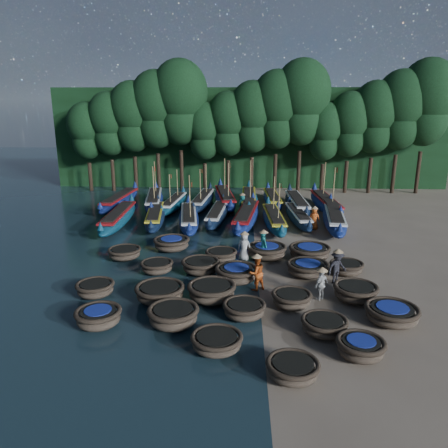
{
  "coord_description": "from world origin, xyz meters",
  "views": [
    {
      "loc": [
        -0.91,
        -22.68,
        8.87
      ],
      "look_at": [
        -1.96,
        3.71,
        1.3
      ],
      "focal_mm": 35.0,
      "sensor_mm": 36.0,
      "label": 1
    }
  ],
  "objects_px": {
    "long_boat_16": "(297,204)",
    "long_boat_9": "(120,200)",
    "long_boat_10": "(154,200)",
    "coracle_9": "(392,314)",
    "long_boat_4": "(217,215)",
    "fisherman_1": "(263,244)",
    "coracle_22": "(221,255)",
    "fisherman_2": "(256,272)",
    "coracle_4": "(361,347)",
    "coracle_12": "(212,291)",
    "coracle_17": "(236,273)",
    "long_boat_7": "(298,216)",
    "coracle_23": "(267,251)",
    "coracle_6": "(173,316)",
    "coracle_20": "(125,253)",
    "fisherman_0": "(244,245)",
    "coracle_13": "(292,299)",
    "coracle_16": "(201,266)",
    "long_boat_15": "(272,199)",
    "long_boat_8": "(334,218)",
    "fisherman_5": "(242,203)",
    "coracle_15": "(157,266)",
    "coracle_19": "(347,267)",
    "long_boat_17": "(326,203)",
    "coracle_2": "(217,342)",
    "fisherman_4": "(321,283)",
    "long_boat_13": "(225,198)",
    "fisherman_3": "(337,267)",
    "long_boat_5": "(246,217)",
    "coracle_5": "(98,317)",
    "long_boat_2": "(155,216)",
    "long_boat_12": "(203,200)",
    "long_boat_6": "(274,219)",
    "coracle_14": "(356,292)",
    "coracle_8": "(324,325)",
    "long_boat_14": "(249,199)",
    "long_boat_1": "(118,218)",
    "coracle_3": "(293,369)",
    "coracle_18": "(308,268)",
    "coracle_11": "(160,292)",
    "long_boat_11": "(174,203)"
  },
  "relations": [
    {
      "from": "long_boat_2",
      "to": "long_boat_11",
      "type": "relative_size",
      "value": 1.07
    },
    {
      "from": "fisherman_1",
      "to": "long_boat_5",
      "type": "bearing_deg",
      "value": -18.67
    },
    {
      "from": "coracle_16",
      "to": "long_boat_17",
      "type": "xyz_separation_m",
      "value": [
        9.06,
        13.88,
        0.18
      ]
    },
    {
      "from": "fisherman_5",
      "to": "long_boat_4",
      "type": "bearing_deg",
      "value": 170.62
    },
    {
      "from": "coracle_3",
      "to": "coracle_18",
      "type": "bearing_deg",
      "value": 78.77
    },
    {
      "from": "coracle_12",
      "to": "long_boat_15",
      "type": "xyz_separation_m",
      "value": [
        4.02,
        18.98,
        0.04
      ]
    },
    {
      "from": "coracle_20",
      "to": "long_boat_12",
      "type": "distance_m",
      "value": 13.31
    },
    {
      "from": "long_boat_8",
      "to": "coracle_23",
      "type": "bearing_deg",
      "value": -120.18
    },
    {
      "from": "coracle_19",
      "to": "coracle_20",
      "type": "bearing_deg",
      "value": 171.88
    },
    {
      "from": "long_boat_10",
      "to": "coracle_9",
      "type": "bearing_deg",
      "value": -63.55
    },
    {
      "from": "long_boat_6",
      "to": "fisherman_2",
      "type": "relative_size",
      "value": 4.2
    },
    {
      "from": "coracle_22",
      "to": "fisherman_2",
      "type": "xyz_separation_m",
      "value": [
        1.86,
        -3.66,
        0.52
      ]
    },
    {
      "from": "coracle_23",
      "to": "long_boat_10",
      "type": "bearing_deg",
      "value": 126.11
    },
    {
      "from": "coracle_15",
      "to": "coracle_20",
      "type": "bearing_deg",
      "value": 138.43
    },
    {
      "from": "coracle_14",
      "to": "coracle_5",
      "type": "bearing_deg",
      "value": -165.69
    },
    {
      "from": "coracle_16",
      "to": "coracle_22",
      "type": "height_order",
      "value": "coracle_16"
    },
    {
      "from": "long_boat_16",
      "to": "long_boat_9",
      "type": "bearing_deg",
      "value": 175.1
    },
    {
      "from": "coracle_8",
      "to": "long_boat_12",
      "type": "bearing_deg",
      "value": 107.54
    },
    {
      "from": "coracle_17",
      "to": "long_boat_7",
      "type": "xyz_separation_m",
      "value": [
        4.43,
        11.12,
        0.03
      ]
    },
    {
      "from": "long_boat_13",
      "to": "coracle_2",
      "type": "bearing_deg",
      "value": -96.69
    },
    {
      "from": "coracle_13",
      "to": "coracle_20",
      "type": "bearing_deg",
      "value": 147.46
    },
    {
      "from": "coracle_22",
      "to": "coracle_20",
      "type": "bearing_deg",
      "value": 177.75
    },
    {
      "from": "long_boat_9",
      "to": "long_boat_14",
      "type": "bearing_deg",
      "value": 9.09
    },
    {
      "from": "coracle_13",
      "to": "fisherman_3",
      "type": "distance_m",
      "value": 3.72
    },
    {
      "from": "coracle_13",
      "to": "coracle_23",
      "type": "height_order",
      "value": "coracle_23"
    },
    {
      "from": "coracle_5",
      "to": "coracle_16",
      "type": "distance_m",
      "value": 6.8
    },
    {
      "from": "coracle_4",
      "to": "coracle_12",
      "type": "bearing_deg",
      "value": 142.19
    },
    {
      "from": "coracle_5",
      "to": "long_boat_16",
      "type": "distance_m",
      "value": 22.14
    },
    {
      "from": "long_boat_7",
      "to": "coracle_6",
      "type": "bearing_deg",
      "value": -118.56
    },
    {
      "from": "coracle_2",
      "to": "fisherman_4",
      "type": "xyz_separation_m",
      "value": [
        4.52,
        4.4,
        0.46
      ]
    },
    {
      "from": "long_boat_5",
      "to": "long_boat_9",
      "type": "distance_m",
      "value": 11.82
    },
    {
      "from": "coracle_14",
      "to": "long_boat_17",
      "type": "distance_m",
      "value": 16.94
    },
    {
      "from": "long_boat_10",
      "to": "fisherman_0",
      "type": "height_order",
      "value": "long_boat_10"
    },
    {
      "from": "coracle_20",
      "to": "long_boat_2",
      "type": "bearing_deg",
      "value": 87.59
    },
    {
      "from": "coracle_2",
      "to": "long_boat_13",
      "type": "distance_m",
      "value": 22.98
    },
    {
      "from": "coracle_14",
      "to": "long_boat_10",
      "type": "distance_m",
      "value": 21.64
    },
    {
      "from": "long_boat_8",
      "to": "coracle_6",
      "type": "bearing_deg",
      "value": -115.33
    },
    {
      "from": "coracle_6",
      "to": "long_boat_17",
      "type": "distance_m",
      "value": 21.75
    },
    {
      "from": "coracle_6",
      "to": "coracle_12",
      "type": "relative_size",
      "value": 0.88
    },
    {
      "from": "coracle_23",
      "to": "long_boat_4",
      "type": "height_order",
      "value": "long_boat_4"
    },
    {
      "from": "long_boat_4",
      "to": "fisherman_1",
      "type": "relative_size",
      "value": 3.99
    },
    {
      "from": "coracle_2",
      "to": "coracle_4",
      "type": "distance_m",
      "value": 5.13
    },
    {
      "from": "coracle_17",
      "to": "long_boat_12",
      "type": "height_order",
      "value": "long_boat_12"
    },
    {
      "from": "coracle_17",
      "to": "long_boat_1",
      "type": "relative_size",
      "value": 0.25
    },
    {
      "from": "coracle_23",
      "to": "long_boat_15",
      "type": "xyz_separation_m",
      "value": [
        1.22,
        13.37,
        0.06
      ]
    },
    {
      "from": "long_boat_17",
      "to": "coracle_23",
      "type": "bearing_deg",
      "value": -119.02
    },
    {
      "from": "long_boat_5",
      "to": "fisherman_5",
      "type": "height_order",
      "value": "fisherman_5"
    },
    {
      "from": "long_boat_4",
      "to": "long_boat_15",
      "type": "relative_size",
      "value": 0.99
    },
    {
      "from": "coracle_11",
      "to": "fisherman_5",
      "type": "xyz_separation_m",
      "value": [
        3.74,
        16.06,
        0.39
      ]
    },
    {
      "from": "coracle_13",
      "to": "long_boat_8",
      "type": "height_order",
      "value": "long_boat_8"
    }
  ]
}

